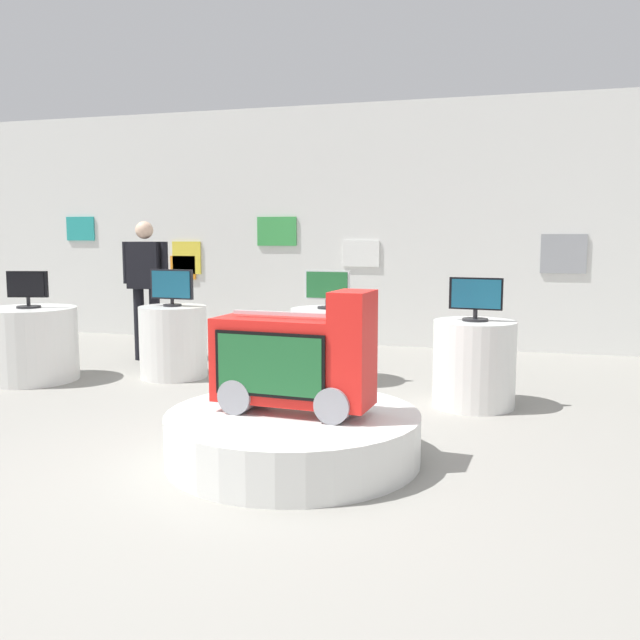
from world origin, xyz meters
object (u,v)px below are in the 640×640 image
object	(u,v)px
display_pedestal_right_rear	(173,342)
novelty_firetruck_tv	(295,363)
shopper_browsing_near_truck	(146,280)
tv_on_center_rear	(327,288)
display_pedestal_far_right	(31,344)
tv_on_left_rear	(476,298)
tv_on_right_rear	(172,286)
tv_on_far_right	(27,289)
display_pedestal_center_rear	(327,345)
main_display_pedestal	(293,436)
display_pedestal_left_rear	(474,364)

from	to	relation	value
display_pedestal_right_rear	novelty_firetruck_tv	bearing A→B (deg)	-47.04
novelty_firetruck_tv	shopper_browsing_near_truck	distance (m)	3.97
tv_on_center_rear	display_pedestal_far_right	world-z (taller)	tv_on_center_rear
tv_on_left_rear	display_pedestal_right_rear	bearing A→B (deg)	172.32
tv_on_right_rear	display_pedestal_far_right	bearing A→B (deg)	-157.89
novelty_firetruck_tv	tv_on_far_right	distance (m)	3.63
tv_on_left_rear	display_pedestal_far_right	xyz separation A→B (m)	(-4.27, -0.12, -0.55)
display_pedestal_center_rear	shopper_browsing_near_truck	xyz separation A→B (m)	(-2.29, 0.57, 0.57)
display_pedestal_center_rear	display_pedestal_far_right	bearing A→B (deg)	-165.64
display_pedestal_center_rear	display_pedestal_right_rear	distance (m)	1.57
display_pedestal_right_rear	tv_on_left_rear	bearing A→B (deg)	-7.68
display_pedestal_far_right	tv_on_far_right	bearing A→B (deg)	-104.45
novelty_firetruck_tv	display_pedestal_right_rear	world-z (taller)	novelty_firetruck_tv
tv_on_left_rear	tv_on_center_rear	bearing A→B (deg)	157.23
main_display_pedestal	display_pedestal_center_rear	xyz separation A→B (m)	(-0.40, 2.31, 0.21)
novelty_firetruck_tv	main_display_pedestal	bearing A→B (deg)	156.72
tv_on_right_rear	tv_on_far_right	size ratio (longest dim) A/B	1.20
main_display_pedestal	novelty_firetruck_tv	xyz separation A→B (m)	(0.02, -0.01, 0.47)
display_pedestal_left_rear	display_pedestal_far_right	xyz separation A→B (m)	(-4.27, -0.13, 0.00)
shopper_browsing_near_truck	tv_on_far_right	bearing A→B (deg)	-112.75
novelty_firetruck_tv	tv_on_right_rear	size ratio (longest dim) A/B	2.18
novelty_firetruck_tv	tv_on_right_rear	bearing A→B (deg)	133.01
main_display_pedestal	tv_on_left_rear	world-z (taller)	tv_on_left_rear
display_pedestal_far_right	novelty_firetruck_tv	bearing A→B (deg)	-26.10
main_display_pedestal	tv_on_far_right	distance (m)	3.68
tv_on_center_rear	display_pedestal_right_rear	bearing A→B (deg)	-172.76
display_pedestal_right_rear	tv_on_right_rear	xyz separation A→B (m)	(0.00, -0.00, 0.56)
display_pedestal_far_right	tv_on_far_right	size ratio (longest dim) A/B	2.28
display_pedestal_center_rear	tv_on_center_rear	bearing A→B (deg)	-86.91
tv_on_far_right	shopper_browsing_near_truck	xyz separation A→B (m)	(0.54, 1.30, 0.02)
main_display_pedestal	display_pedestal_left_rear	world-z (taller)	display_pedestal_left_rear
tv_on_right_rear	tv_on_far_right	world-z (taller)	tv_on_right_rear
display_pedestal_left_rear	display_pedestal_right_rear	size ratio (longest dim) A/B	1.00
tv_on_left_rear	tv_on_center_rear	world-z (taller)	tv_on_center_rear
novelty_firetruck_tv	display_pedestal_far_right	distance (m)	3.63
main_display_pedestal	display_pedestal_right_rear	size ratio (longest dim) A/B	2.24
main_display_pedestal	display_pedestal_center_rear	size ratio (longest dim) A/B	2.24
novelty_firetruck_tv	shopper_browsing_near_truck	xyz separation A→B (m)	(-2.71, 2.89, 0.30)
tv_on_right_rear	display_pedestal_far_right	size ratio (longest dim) A/B	0.53
display_pedestal_center_rear	tv_on_center_rear	xyz separation A→B (m)	(0.00, -0.00, 0.57)
tv_on_right_rear	shopper_browsing_near_truck	bearing A→B (deg)	133.57
display_pedestal_center_rear	tv_on_far_right	distance (m)	2.98
display_pedestal_center_rear	tv_on_right_rear	xyz separation A→B (m)	(-1.56, -0.21, 0.56)
display_pedestal_far_right	tv_on_center_rear	bearing A→B (deg)	14.28
tv_on_far_right	shopper_browsing_near_truck	size ratio (longest dim) A/B	0.25
tv_on_left_rear	tv_on_right_rear	xyz separation A→B (m)	(-2.99, 0.40, 0.01)
novelty_firetruck_tv	tv_on_center_rear	distance (m)	2.37
shopper_browsing_near_truck	display_pedestal_far_right	bearing A→B (deg)	-112.77
main_display_pedestal	tv_on_left_rear	xyz separation A→B (m)	(1.03, 1.71, 0.76)
main_display_pedestal	display_pedestal_right_rear	distance (m)	2.88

